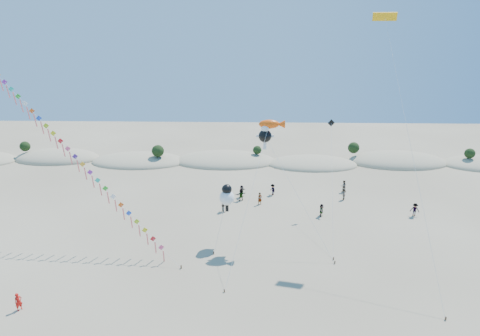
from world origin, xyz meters
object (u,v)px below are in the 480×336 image
(kite_train, at_px, (72,154))
(fish_kite, at_px, (272,125))
(parafoil_kite, at_px, (386,21))
(flyer_foreground, at_px, (19,302))

(kite_train, distance_m, fish_kite, 22.04)
(parafoil_kite, xyz_separation_m, flyer_foreground, (-33.65, -16.11, -23.06))
(kite_train, bearing_deg, flyer_foreground, -91.49)
(fish_kite, distance_m, flyer_foreground, 29.22)
(fish_kite, bearing_deg, kite_train, -176.24)
(kite_train, xyz_separation_m, flyer_foreground, (-0.34, -13.04, -9.33))
(kite_train, bearing_deg, parafoil_kite, 5.26)
(fish_kite, height_order, flyer_foreground, fish_kite)
(parafoil_kite, bearing_deg, kite_train, -174.74)
(kite_train, height_order, flyer_foreground, kite_train)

